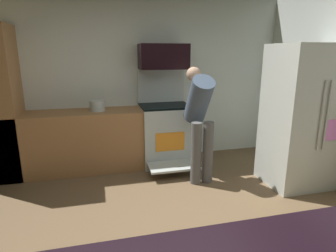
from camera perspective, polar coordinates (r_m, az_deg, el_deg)
name	(u,v)px	position (r m, az deg, el deg)	size (l,w,h in m)	color
ground_plane	(165,243)	(2.89, -0.54, -22.45)	(5.20, 4.80, 0.02)	brown
wall_back	(131,81)	(4.64, -7.40, 9.08)	(5.20, 0.12, 2.60)	silver
lower_cabinet_run	(76,142)	(4.43, -18.11, -3.00)	(2.40, 0.60, 0.90)	#9B6C41
oven_range	(165,132)	(4.50, -0.59, -1.26)	(0.76, 1.04, 1.49)	#B9C3BF
microwave	(163,57)	(4.42, -0.92, 13.82)	(0.74, 0.38, 0.38)	black
refrigerator	(302,117)	(4.07, 25.42, 1.65)	(0.84, 0.73, 1.84)	beige
person_cook	(199,116)	(3.84, 6.34, 2.11)	(0.31, 0.64, 1.54)	#545454
stock_pot	(97,106)	(4.30, -14.07, 3.96)	(0.22, 0.22, 0.15)	#B7C0BC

